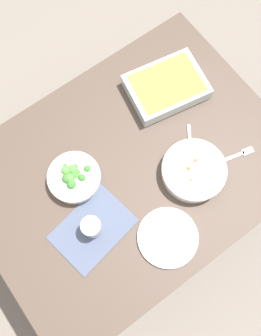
{
  "coord_description": "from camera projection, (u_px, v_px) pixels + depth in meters",
  "views": [
    {
      "loc": [
        -0.25,
        -0.34,
        2.1
      ],
      "look_at": [
        0.0,
        0.0,
        0.74
      ],
      "focal_mm": 39.98,
      "sensor_mm": 36.0,
      "label": 1
    }
  ],
  "objects": [
    {
      "name": "fork_on_table",
      "position": [
        235.0,
        156.0,
        1.44
      ],
      "size": [
        0.18,
        0.06,
        0.01
      ],
      "color": "silver",
      "rests_on": "dining_table"
    },
    {
      "name": "spoon_by_stew",
      "position": [
        191.0,
        152.0,
        1.44
      ],
      "size": [
        0.12,
        0.15,
        0.01
      ],
      "color": "silver",
      "rests_on": "dining_table"
    },
    {
      "name": "ground_plane",
      "position": [
        130.0,
        206.0,
        2.14
      ],
      "size": [
        6.0,
        6.0,
        0.0
      ],
      "primitive_type": "plane",
      "color": "slate"
    },
    {
      "name": "dining_table",
      "position": [
        130.0,
        175.0,
        1.51
      ],
      "size": [
        1.2,
        0.9,
        0.74
      ],
      "color": "#4C3D33",
      "rests_on": "ground_plane"
    },
    {
      "name": "drink_cup",
      "position": [
        92.0,
        227.0,
        1.32
      ],
      "size": [
        0.07,
        0.07,
        0.08
      ],
      "color": "#B2BCC6",
      "rests_on": "dining_table"
    },
    {
      "name": "placemat",
      "position": [
        93.0,
        229.0,
        1.36
      ],
      "size": [
        0.31,
        0.25,
        0.0
      ],
      "primitive_type": "cube",
      "rotation": [
        0.0,
        0.0,
        0.18
      ],
      "color": "#4C5670",
      "rests_on": "dining_table"
    },
    {
      "name": "baking_dish",
      "position": [
        166.0,
        87.0,
        1.49
      ],
      "size": [
        0.34,
        0.27,
        0.06
      ],
      "color": "silver",
      "rests_on": "dining_table"
    },
    {
      "name": "stew_bowl",
      "position": [
        194.0,
        171.0,
        1.39
      ],
      "size": [
        0.24,
        0.24,
        0.06
      ],
      "color": "silver",
      "rests_on": "dining_table"
    },
    {
      "name": "broccoli_bowl",
      "position": [
        74.0,
        177.0,
        1.38
      ],
      "size": [
        0.2,
        0.2,
        0.07
      ],
      "color": "silver",
      "rests_on": "dining_table"
    },
    {
      "name": "side_plate",
      "position": [
        168.0,
        238.0,
        1.34
      ],
      "size": [
        0.22,
        0.22,
        0.01
      ],
      "primitive_type": "cylinder",
      "color": "white",
      "rests_on": "dining_table"
    }
  ]
}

